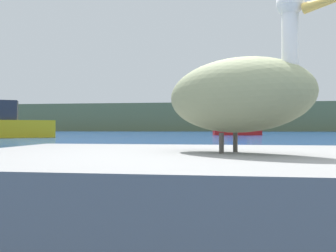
# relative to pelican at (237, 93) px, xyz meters

# --- Properties ---
(hillside_backdrop) EXTENTS (140.00, 17.89, 6.21)m
(hillside_backdrop) POSITION_rel_pelican_xyz_m (0.22, 82.91, 2.07)
(hillside_backdrop) COLOR #6B7A51
(hillside_backdrop) RESTS_ON ground
(pier_dock) EXTENTS (3.56, 2.13, 0.66)m
(pier_dock) POSITION_rel_pelican_xyz_m (-0.01, 0.01, -0.70)
(pier_dock) COLOR slate
(pier_dock) RESTS_ON ground
(pelican) EXTENTS (1.25, 0.98, 0.92)m
(pelican) POSITION_rel_pelican_xyz_m (0.00, 0.00, 0.00)
(pelican) COLOR gray
(pelican) RESTS_ON pier_dock
(fishing_boat_yellow) EXTENTS (6.70, 4.62, 4.70)m
(fishing_boat_yellow) POSITION_rel_pelican_xyz_m (-16.84, 24.67, -0.01)
(fishing_boat_yellow) COLOR yellow
(fishing_boat_yellow) RESTS_ON ground
(fishing_boat_red) EXTENTS (5.27, 2.33, 4.83)m
(fishing_boat_red) POSITION_rel_pelican_xyz_m (1.83, 37.12, -0.16)
(fishing_boat_red) COLOR red
(fishing_boat_red) RESTS_ON ground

